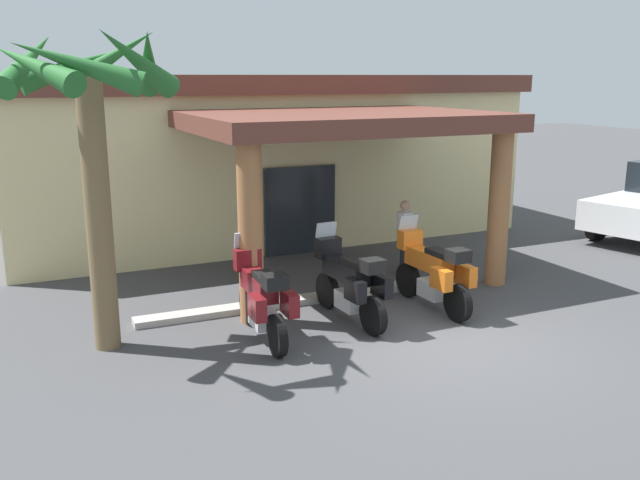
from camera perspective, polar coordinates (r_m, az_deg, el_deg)
The scene contains 8 objects.
ground_plane at distance 11.38m, azimuth 10.42°, elevation -8.23°, with size 80.00×80.00×0.00m, color #424244.
motel_building at distance 18.39m, azimuth -4.66°, elevation 7.15°, with size 13.49×9.85×4.19m.
motorcycle_maroon at distance 11.07m, azimuth -4.85°, elevation -4.83°, with size 0.71×2.21×1.61m.
motorcycle_black at distance 11.85m, azimuth 2.52°, elevation -3.55°, with size 0.73×2.21×1.61m.
motorcycle_orange at distance 12.64m, azimuth 9.40°, elevation -2.64°, with size 0.72×2.21×1.61m.
pedestrian at distance 14.77m, azimuth 7.01°, elevation 0.68°, with size 0.34×0.45×1.60m.
palm_tree_roadside at distance 10.69m, azimuth -18.52°, elevation 10.24°, with size 2.69×2.65×4.99m.
curb_strip at distance 13.10m, azimuth 0.09°, elevation -4.78°, with size 7.02×0.36×0.12m, color #ADA89E.
Camera 1 is at (-6.09, -8.67, 4.17)m, focal length 38.47 mm.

